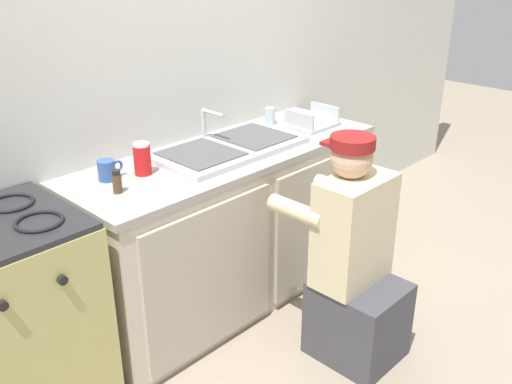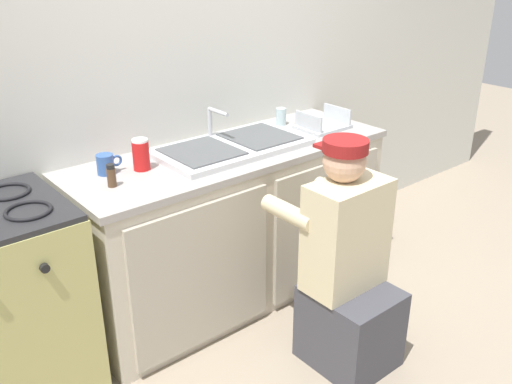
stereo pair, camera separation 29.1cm
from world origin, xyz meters
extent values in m
plane|color=gray|center=(0.00, 0.00, 0.00)|extent=(12.00, 12.00, 0.00)
cube|color=silver|center=(0.00, 0.65, 1.25)|extent=(6.00, 0.10, 2.50)
cube|color=beige|center=(0.00, 0.30, 0.42)|extent=(1.75, 0.60, 0.84)
cube|color=#AFA694|center=(-0.42, -0.01, 0.42)|extent=(0.77, 0.02, 0.74)
cube|color=#AFA694|center=(0.42, -0.01, 0.42)|extent=(0.77, 0.02, 0.74)
cube|color=#9E9993|center=(0.00, 0.30, 0.86)|extent=(1.79, 0.62, 0.04)
cube|color=silver|center=(0.00, 0.30, 0.89)|extent=(0.80, 0.44, 0.03)
cube|color=#4C4F51|center=(-0.19, 0.30, 0.91)|extent=(0.33, 0.35, 0.01)
cube|color=#4C4F51|center=(0.19, 0.30, 0.91)|extent=(0.33, 0.35, 0.01)
cylinder|color=#B7BABF|center=(0.00, 0.49, 0.96)|extent=(0.02, 0.02, 0.18)
cylinder|color=#B7BABF|center=(0.00, 0.41, 1.05)|extent=(0.02, 0.16, 0.02)
cube|color=tan|center=(-1.24, 0.30, 0.44)|extent=(0.63, 0.60, 0.87)
torus|color=black|center=(-1.10, 0.18, 0.90)|extent=(0.19, 0.19, 0.02)
torus|color=black|center=(-1.10, 0.42, 0.90)|extent=(0.19, 0.19, 0.02)
cylinder|color=black|center=(-1.35, -0.01, 0.74)|extent=(0.04, 0.02, 0.04)
cylinder|color=black|center=(-1.13, -0.01, 0.74)|extent=(0.04, 0.02, 0.04)
cube|color=#3F3F47|center=(0.06, -0.53, 0.20)|extent=(0.36, 0.40, 0.40)
cube|color=beige|center=(0.06, -0.47, 0.66)|extent=(0.38, 0.22, 0.52)
sphere|color=tan|center=(0.06, -0.43, 1.01)|extent=(0.19, 0.19, 0.19)
cylinder|color=maroon|center=(0.06, -0.43, 1.08)|extent=(0.20, 0.20, 0.06)
cube|color=maroon|center=(0.06, -0.34, 1.06)|extent=(0.13, 0.09, 0.02)
cylinder|color=beige|center=(-0.11, -0.27, 0.75)|extent=(0.08, 0.30, 0.08)
cylinder|color=beige|center=(0.23, -0.27, 0.75)|extent=(0.08, 0.30, 0.08)
cylinder|color=red|center=(-0.50, 0.35, 0.94)|extent=(0.08, 0.08, 0.14)
cylinder|color=white|center=(-0.50, 0.35, 1.02)|extent=(0.08, 0.08, 0.01)
cube|color=#B2B7BC|center=(0.63, 0.25, 0.88)|extent=(0.28, 0.22, 0.02)
cube|color=#B2B7BC|center=(0.51, 0.25, 0.93)|extent=(0.01, 0.21, 0.10)
cube|color=#B2B7BC|center=(0.75, 0.25, 0.93)|extent=(0.01, 0.21, 0.10)
cylinder|color=#513823|center=(-0.71, 0.25, 0.92)|extent=(0.04, 0.04, 0.08)
cylinder|color=black|center=(-0.71, 0.25, 0.97)|extent=(0.04, 0.04, 0.02)
cylinder|color=#335699|center=(-0.66, 0.41, 0.92)|extent=(0.08, 0.08, 0.09)
torus|color=#335699|center=(-0.60, 0.41, 0.93)|extent=(0.06, 0.01, 0.06)
cylinder|color=#ADC6CC|center=(0.50, 0.46, 0.92)|extent=(0.06, 0.06, 0.10)
camera|label=1|loc=(-1.92, -1.75, 1.88)|focal=40.00mm
camera|label=2|loc=(-1.70, -1.95, 1.88)|focal=40.00mm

